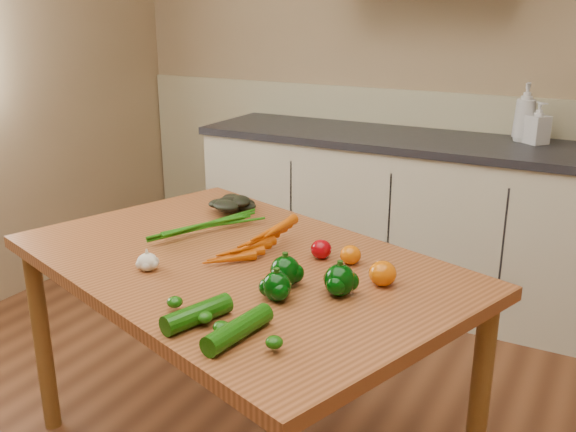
% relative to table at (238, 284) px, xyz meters
% --- Properties ---
extents(room, '(4.04, 5.04, 2.64)m').
position_rel_table_xyz_m(room, '(0.12, -0.38, 0.55)').
color(room, brown).
rests_on(room, ground).
extents(counter_run, '(2.84, 0.64, 1.14)m').
position_rel_table_xyz_m(counter_run, '(0.34, 1.63, -0.24)').
color(counter_run, beige).
rests_on(counter_run, ground).
extents(table, '(1.68, 1.36, 0.78)m').
position_rel_table_xyz_m(table, '(0.00, 0.00, 0.00)').
color(table, '#96522B').
rests_on(table, ground).
extents(soap_bottle_a, '(0.11, 0.12, 0.29)m').
position_rel_table_xyz_m(soap_bottle_a, '(0.57, 1.78, 0.35)').
color(soap_bottle_a, silver).
rests_on(soap_bottle_a, counter_run).
extents(soap_bottle_b, '(0.13, 0.13, 0.21)m').
position_rel_table_xyz_m(soap_bottle_b, '(0.64, 1.74, 0.31)').
color(soap_bottle_b, silver).
rests_on(soap_bottle_b, counter_run).
extents(carrot_bunch, '(0.32, 0.28, 0.07)m').
position_rel_table_xyz_m(carrot_bunch, '(-0.05, 0.09, 0.12)').
color(carrot_bunch, '#C55104').
rests_on(carrot_bunch, table).
extents(leafy_greens, '(0.21, 0.19, 0.10)m').
position_rel_table_xyz_m(leafy_greens, '(-0.30, 0.41, 0.14)').
color(leafy_greens, black).
rests_on(leafy_greens, table).
extents(garlic_bulb, '(0.06, 0.06, 0.05)m').
position_rel_table_xyz_m(garlic_bulb, '(-0.19, -0.21, 0.11)').
color(garlic_bulb, silver).
rests_on(garlic_bulb, table).
extents(pepper_a, '(0.09, 0.09, 0.09)m').
position_rel_table_xyz_m(pepper_a, '(0.23, -0.11, 0.13)').
color(pepper_a, '#023105').
rests_on(pepper_a, table).
extents(pepper_b, '(0.09, 0.09, 0.09)m').
position_rel_table_xyz_m(pepper_b, '(0.40, -0.09, 0.13)').
color(pepper_b, '#023105').
rests_on(pepper_b, table).
extents(pepper_c, '(0.08, 0.08, 0.08)m').
position_rel_table_xyz_m(pepper_c, '(0.26, -0.20, 0.13)').
color(pepper_c, '#023105').
rests_on(pepper_c, table).
extents(tomato_a, '(0.07, 0.07, 0.06)m').
position_rel_table_xyz_m(tomato_a, '(0.23, 0.13, 0.12)').
color(tomato_a, '#8D0209').
rests_on(tomato_a, table).
extents(tomato_b, '(0.07, 0.07, 0.06)m').
position_rel_table_xyz_m(tomato_b, '(0.33, 0.13, 0.12)').
color(tomato_b, '#D35C05').
rests_on(tomato_b, table).
extents(tomato_c, '(0.08, 0.08, 0.07)m').
position_rel_table_xyz_m(tomato_c, '(0.48, 0.03, 0.12)').
color(tomato_c, '#D35C05').
rests_on(tomato_c, table).
extents(zucchini_a, '(0.08, 0.22, 0.05)m').
position_rel_table_xyz_m(zucchini_a, '(0.28, -0.44, 0.11)').
color(zucchini_a, '#0F4307').
rests_on(zucchini_a, table).
extents(zucchini_b, '(0.11, 0.20, 0.05)m').
position_rel_table_xyz_m(zucchini_b, '(0.15, -0.42, 0.11)').
color(zucchini_b, '#0F4307').
rests_on(zucchini_b, table).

